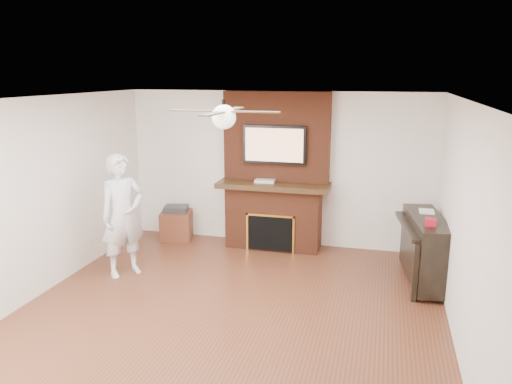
% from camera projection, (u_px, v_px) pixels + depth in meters
% --- Properties ---
extents(room_shell, '(5.36, 5.86, 2.86)m').
position_uv_depth(room_shell, '(225.00, 214.00, 5.55)').
color(room_shell, '#532918').
rests_on(room_shell, ground).
extents(fireplace, '(1.78, 0.64, 2.50)m').
position_uv_depth(fireplace, '(275.00, 187.00, 8.00)').
color(fireplace, brown).
rests_on(fireplace, ground).
extents(tv, '(1.00, 0.08, 0.60)m').
position_uv_depth(tv, '(274.00, 145.00, 7.80)').
color(tv, black).
rests_on(tv, fireplace).
extents(ceiling_fan, '(1.21, 1.21, 0.31)m').
position_uv_depth(ceiling_fan, '(224.00, 116.00, 5.29)').
color(ceiling_fan, black).
rests_on(ceiling_fan, room_shell).
extents(person, '(0.71, 0.76, 1.72)m').
position_uv_depth(person, '(123.00, 215.00, 6.88)').
color(person, silver).
rests_on(person, ground).
extents(side_table, '(0.60, 0.60, 0.58)m').
position_uv_depth(side_table, '(177.00, 224.00, 8.53)').
color(side_table, '#5D2C1A').
rests_on(side_table, ground).
extents(piano, '(0.70, 1.45, 1.01)m').
position_uv_depth(piano, '(425.00, 248.00, 6.68)').
color(piano, black).
rests_on(piano, ground).
extents(cable_box, '(0.32, 0.19, 0.04)m').
position_uv_depth(cable_box, '(265.00, 181.00, 7.92)').
color(cable_box, silver).
rests_on(cable_box, fireplace).
extents(candle_orange, '(0.07, 0.07, 0.13)m').
position_uv_depth(candle_orange, '(264.00, 244.00, 8.09)').
color(candle_orange, '#F3401C').
rests_on(candle_orange, ground).
extents(candle_green, '(0.07, 0.07, 0.09)m').
position_uv_depth(candle_green, '(274.00, 247.00, 8.02)').
color(candle_green, '#5F8E38').
rests_on(candle_green, ground).
extents(candle_cream, '(0.08, 0.08, 0.10)m').
position_uv_depth(candle_cream, '(283.00, 248.00, 7.97)').
color(candle_cream, beige).
rests_on(candle_cream, ground).
extents(candle_blue, '(0.06, 0.06, 0.07)m').
position_uv_depth(candle_blue, '(283.00, 248.00, 8.02)').
color(candle_blue, teal).
rests_on(candle_blue, ground).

